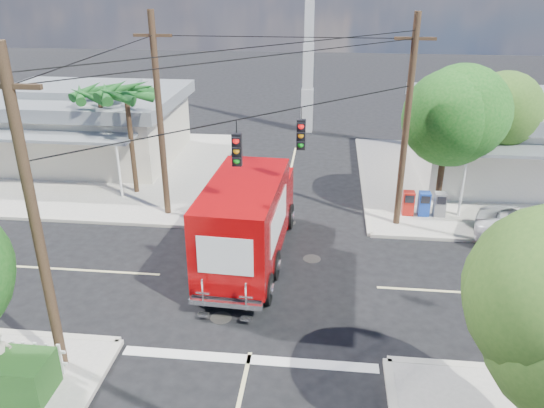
# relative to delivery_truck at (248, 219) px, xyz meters

# --- Properties ---
(ground) EXTENTS (120.00, 120.00, 0.00)m
(ground) POSITION_rel_delivery_truck_xyz_m (0.84, -1.45, -1.79)
(ground) COLOR black
(ground) RESTS_ON ground
(sidewalk_ne) EXTENTS (14.12, 14.12, 0.14)m
(sidewalk_ne) POSITION_rel_delivery_truck_xyz_m (11.72, 9.43, -1.72)
(sidewalk_ne) COLOR #A29D92
(sidewalk_ne) RESTS_ON ground
(sidewalk_nw) EXTENTS (14.12, 14.12, 0.14)m
(sidewalk_nw) POSITION_rel_delivery_truck_xyz_m (-10.04, 9.43, -1.72)
(sidewalk_nw) COLOR #A29D92
(sidewalk_nw) RESTS_ON ground
(road_markings) EXTENTS (32.00, 32.00, 0.01)m
(road_markings) POSITION_rel_delivery_truck_xyz_m (0.84, -2.92, -1.78)
(road_markings) COLOR beige
(road_markings) RESTS_ON ground
(building_ne) EXTENTS (11.80, 10.20, 4.50)m
(building_ne) POSITION_rel_delivery_truck_xyz_m (13.34, 10.51, 0.53)
(building_ne) COLOR silver
(building_ne) RESTS_ON sidewalk_ne
(building_nw) EXTENTS (10.80, 10.20, 4.30)m
(building_nw) POSITION_rel_delivery_truck_xyz_m (-11.16, 11.01, 0.43)
(building_nw) COLOR beige
(building_nw) RESTS_ON sidewalk_nw
(radio_tower) EXTENTS (0.80, 0.80, 17.00)m
(radio_tower) POSITION_rel_delivery_truck_xyz_m (1.34, 18.55, 3.85)
(radio_tower) COLOR silver
(radio_tower) RESTS_ON ground
(tree_ne_front) EXTENTS (4.21, 4.14, 6.66)m
(tree_ne_front) POSITION_rel_delivery_truck_xyz_m (8.05, 5.31, 2.98)
(tree_ne_front) COLOR #422D1C
(tree_ne_front) RESTS_ON sidewalk_ne
(tree_ne_back) EXTENTS (3.77, 3.66, 5.82)m
(tree_ne_back) POSITION_rel_delivery_truck_xyz_m (10.65, 7.51, 2.40)
(tree_ne_back) COLOR #422D1C
(tree_ne_back) RESTS_ON sidewalk_ne
(palm_nw_front) EXTENTS (3.01, 3.08, 5.59)m
(palm_nw_front) POSITION_rel_delivery_truck_xyz_m (-6.66, 6.05, 3.25)
(palm_nw_front) COLOR #422D1C
(palm_nw_front) RESTS_ON sidewalk_nw
(palm_nw_back) EXTENTS (3.01, 3.08, 5.19)m
(palm_nw_back) POSITION_rel_delivery_truck_xyz_m (-8.66, 7.55, 2.88)
(palm_nw_back) COLOR #422D1C
(palm_nw_back) RESTS_ON sidewalk_nw
(utility_poles) EXTENTS (12.00, 10.68, 9.00)m
(utility_poles) POSITION_rel_delivery_truck_xyz_m (-0.74, 0.15, 2.88)
(utility_poles) COLOR #473321
(utility_poles) RESTS_ON ground
(vending_boxes) EXTENTS (1.90, 0.50, 1.10)m
(vending_boxes) POSITION_rel_delivery_truck_xyz_m (7.34, 4.75, -1.10)
(vending_boxes) COLOR #B61811
(vending_boxes) RESTS_ON sidewalk_ne
(delivery_truck) EXTENTS (2.98, 8.27, 3.52)m
(delivery_truck) POSITION_rel_delivery_truck_xyz_m (0.00, 0.00, 0.00)
(delivery_truck) COLOR black
(delivery_truck) RESTS_ON ground
(pedestrian) EXTENTS (0.69, 0.74, 1.69)m
(pedestrian) POSITION_rel_delivery_truck_xyz_m (-5.42, -7.64, -0.80)
(pedestrian) COLOR #B7B09C
(pedestrian) RESTS_ON sidewalk_sw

